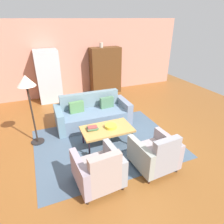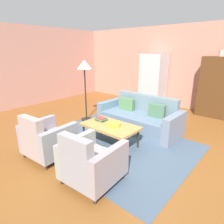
{
  "view_description": "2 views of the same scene",
  "coord_description": "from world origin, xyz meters",
  "px_view_note": "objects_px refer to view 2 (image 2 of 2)",
  "views": [
    {
      "loc": [
        -1.5,
        -3.65,
        2.82
      ],
      "look_at": [
        0.13,
        0.33,
        0.72
      ],
      "focal_mm": 31.01,
      "sensor_mm": 36.0,
      "label": 1
    },
    {
      "loc": [
        2.4,
        -2.82,
        1.98
      ],
      "look_at": [
        -0.14,
        0.15,
        0.72
      ],
      "focal_mm": 31.03,
      "sensor_mm": 36.0,
      "label": 2
    }
  ],
  "objects_px": {
    "cabinet": "(221,88)",
    "floor_lamp": "(85,70)",
    "vase_tall": "(221,53)",
    "fruit_bowl": "(114,125)",
    "armchair_left": "(46,141)",
    "refrigerator": "(153,80)",
    "couch": "(140,118)",
    "coffee_table": "(110,127)",
    "book_stack": "(101,119)",
    "armchair_right": "(90,164)"
  },
  "relations": [
    {
      "from": "armchair_left",
      "to": "couch",
      "type": "bearing_deg",
      "value": 71.59
    },
    {
      "from": "couch",
      "to": "vase_tall",
      "type": "relative_size",
      "value": 11.72
    },
    {
      "from": "vase_tall",
      "to": "floor_lamp",
      "type": "xyz_separation_m",
      "value": [
        -2.72,
        -2.8,
        -0.45
      ]
    },
    {
      "from": "couch",
      "to": "armchair_left",
      "type": "bearing_deg",
      "value": 76.68
    },
    {
      "from": "armchair_left",
      "to": "vase_tall",
      "type": "bearing_deg",
      "value": 65.62
    },
    {
      "from": "book_stack",
      "to": "floor_lamp",
      "type": "bearing_deg",
      "value": 151.59
    },
    {
      "from": "couch",
      "to": "fruit_bowl",
      "type": "height_order",
      "value": "couch"
    },
    {
      "from": "armchair_left",
      "to": "refrigerator",
      "type": "distance_m",
      "value": 4.66
    },
    {
      "from": "coffee_table",
      "to": "armchair_left",
      "type": "height_order",
      "value": "armchair_left"
    },
    {
      "from": "couch",
      "to": "refrigerator",
      "type": "xyz_separation_m",
      "value": [
        -0.93,
        2.26,
        0.64
      ]
    },
    {
      "from": "coffee_table",
      "to": "floor_lamp",
      "type": "distance_m",
      "value": 2.03
    },
    {
      "from": "armchair_right",
      "to": "book_stack",
      "type": "xyz_separation_m",
      "value": [
        -0.94,
        1.24,
        0.16
      ]
    },
    {
      "from": "coffee_table",
      "to": "vase_tall",
      "type": "height_order",
      "value": "vase_tall"
    },
    {
      "from": "couch",
      "to": "coffee_table",
      "type": "relative_size",
      "value": 1.76
    },
    {
      "from": "couch",
      "to": "vase_tall",
      "type": "bearing_deg",
      "value": -114.81
    },
    {
      "from": "armchair_left",
      "to": "coffee_table",
      "type": "bearing_deg",
      "value": 58.78
    },
    {
      "from": "couch",
      "to": "armchair_left",
      "type": "height_order",
      "value": "armchair_left"
    },
    {
      "from": "armchair_right",
      "to": "cabinet",
      "type": "bearing_deg",
      "value": 77.93
    },
    {
      "from": "cabinet",
      "to": "vase_tall",
      "type": "distance_m",
      "value": 1.0
    },
    {
      "from": "armchair_right",
      "to": "book_stack",
      "type": "relative_size",
      "value": 3.38
    },
    {
      "from": "cabinet",
      "to": "armchair_right",
      "type": "bearing_deg",
      "value": -98.26
    },
    {
      "from": "armchair_left",
      "to": "fruit_bowl",
      "type": "relative_size",
      "value": 3.12
    },
    {
      "from": "couch",
      "to": "book_stack",
      "type": "bearing_deg",
      "value": 73.97
    },
    {
      "from": "book_stack",
      "to": "floor_lamp",
      "type": "xyz_separation_m",
      "value": [
        -1.25,
        0.67,
        0.94
      ]
    },
    {
      "from": "armchair_right",
      "to": "book_stack",
      "type": "bearing_deg",
      "value": 123.38
    },
    {
      "from": "coffee_table",
      "to": "refrigerator",
      "type": "relative_size",
      "value": 0.65
    },
    {
      "from": "cabinet",
      "to": "floor_lamp",
      "type": "xyz_separation_m",
      "value": [
        -2.87,
        -2.81,
        0.54
      ]
    },
    {
      "from": "coffee_table",
      "to": "armchair_right",
      "type": "xyz_separation_m",
      "value": [
        0.6,
        -1.17,
        -0.08
      ]
    },
    {
      "from": "armchair_right",
      "to": "coffee_table",
      "type": "bearing_deg",
      "value": 113.59
    },
    {
      "from": "refrigerator",
      "to": "floor_lamp",
      "type": "bearing_deg",
      "value": -103.65
    },
    {
      "from": "armchair_left",
      "to": "book_stack",
      "type": "xyz_separation_m",
      "value": [
        0.26,
        1.24,
        0.16
      ]
    },
    {
      "from": "vase_tall",
      "to": "floor_lamp",
      "type": "relative_size",
      "value": 0.1
    },
    {
      "from": "fruit_bowl",
      "to": "armchair_left",
      "type": "bearing_deg",
      "value": -120.59
    },
    {
      "from": "couch",
      "to": "cabinet",
      "type": "bearing_deg",
      "value": -117.64
    },
    {
      "from": "refrigerator",
      "to": "floor_lamp",
      "type": "distance_m",
      "value": 2.83
    },
    {
      "from": "coffee_table",
      "to": "book_stack",
      "type": "distance_m",
      "value": 0.35
    },
    {
      "from": "book_stack",
      "to": "refrigerator",
      "type": "xyz_separation_m",
      "value": [
        -0.59,
        3.37,
        0.43
      ]
    },
    {
      "from": "couch",
      "to": "coffee_table",
      "type": "height_order",
      "value": "couch"
    },
    {
      "from": "armchair_right",
      "to": "vase_tall",
      "type": "bearing_deg",
      "value": 79.71
    },
    {
      "from": "couch",
      "to": "vase_tall",
      "type": "xyz_separation_m",
      "value": [
        1.14,
        2.36,
        1.6
      ]
    },
    {
      "from": "coffee_table",
      "to": "book_stack",
      "type": "bearing_deg",
      "value": 167.5
    },
    {
      "from": "armchair_left",
      "to": "cabinet",
      "type": "xyz_separation_m",
      "value": [
        1.88,
        4.72,
        0.56
      ]
    },
    {
      "from": "fruit_bowl",
      "to": "book_stack",
      "type": "bearing_deg",
      "value": 170.17
    },
    {
      "from": "armchair_left",
      "to": "cabinet",
      "type": "relative_size",
      "value": 0.49
    },
    {
      "from": "fruit_bowl",
      "to": "refrigerator",
      "type": "height_order",
      "value": "refrigerator"
    },
    {
      "from": "vase_tall",
      "to": "floor_lamp",
      "type": "distance_m",
      "value": 3.93
    },
    {
      "from": "couch",
      "to": "floor_lamp",
      "type": "xyz_separation_m",
      "value": [
        -1.58,
        -0.44,
        1.16
      ]
    },
    {
      "from": "fruit_bowl",
      "to": "book_stack",
      "type": "height_order",
      "value": "book_stack"
    },
    {
      "from": "fruit_bowl",
      "to": "vase_tall",
      "type": "height_order",
      "value": "vase_tall"
    },
    {
      "from": "cabinet",
      "to": "floor_lamp",
      "type": "distance_m",
      "value": 4.05
    }
  ]
}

